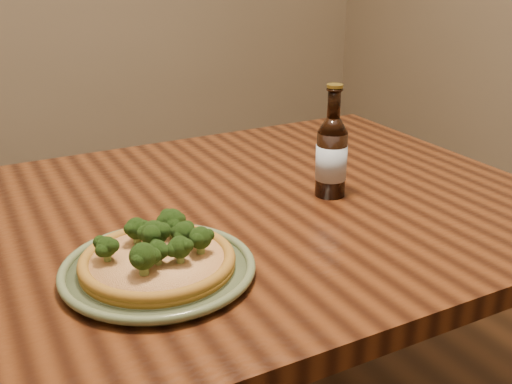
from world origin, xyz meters
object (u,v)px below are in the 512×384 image
plate (158,269)px  pizza (158,257)px  table (141,272)px  beer_bottle (331,156)px

plate → pizza: size_ratio=1.26×
table → pizza: pizza is taller
table → plate: 0.21m
plate → pizza: 0.02m
table → pizza: (-0.02, -0.18, 0.12)m
table → plate: size_ratio=5.47×
table → pizza: size_ratio=6.88×
table → beer_bottle: beer_bottle is taller
pizza → table: bearing=83.0°
table → beer_bottle: bearing=-5.6°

